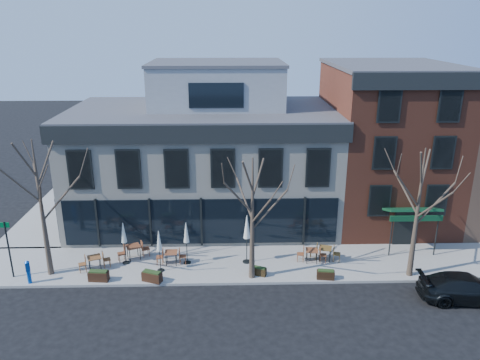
{
  "coord_description": "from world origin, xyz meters",
  "views": [
    {
      "loc": [
        1.7,
        -27.14,
        13.87
      ],
      "look_at": [
        2.49,
        2.0,
        3.95
      ],
      "focal_mm": 35.0,
      "sensor_mm": 36.0,
      "label": 1
    }
  ],
  "objects_px": {
    "parked_sedan": "(466,288)",
    "call_box": "(28,271)",
    "cafe_set_0": "(95,261)",
    "umbrella_0": "(124,235)"
  },
  "relations": [
    {
      "from": "parked_sedan",
      "to": "cafe_set_0",
      "type": "height_order",
      "value": "parked_sedan"
    },
    {
      "from": "parked_sedan",
      "to": "call_box",
      "type": "xyz_separation_m",
      "value": [
        -23.37,
        2.05,
        0.19
      ]
    },
    {
      "from": "cafe_set_0",
      "to": "umbrella_0",
      "type": "distance_m",
      "value": 2.24
    },
    {
      "from": "call_box",
      "to": "umbrella_0",
      "type": "height_order",
      "value": "umbrella_0"
    },
    {
      "from": "call_box",
      "to": "cafe_set_0",
      "type": "height_order",
      "value": "call_box"
    },
    {
      "from": "call_box",
      "to": "parked_sedan",
      "type": "bearing_deg",
      "value": -5.01
    },
    {
      "from": "cafe_set_0",
      "to": "umbrella_0",
      "type": "xyz_separation_m",
      "value": [
        1.65,
        0.66,
        1.37
      ]
    },
    {
      "from": "cafe_set_0",
      "to": "umbrella_0",
      "type": "height_order",
      "value": "umbrella_0"
    },
    {
      "from": "cafe_set_0",
      "to": "umbrella_0",
      "type": "relative_size",
      "value": 0.71
    },
    {
      "from": "cafe_set_0",
      "to": "call_box",
      "type": "bearing_deg",
      "value": -155.78
    }
  ]
}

